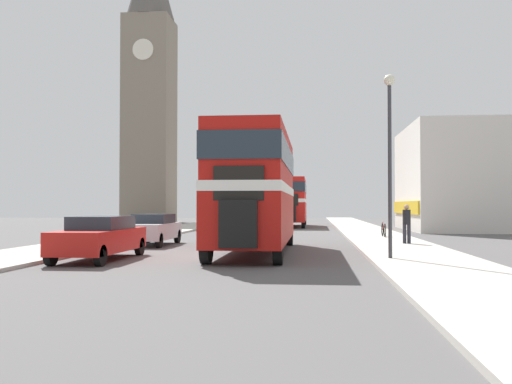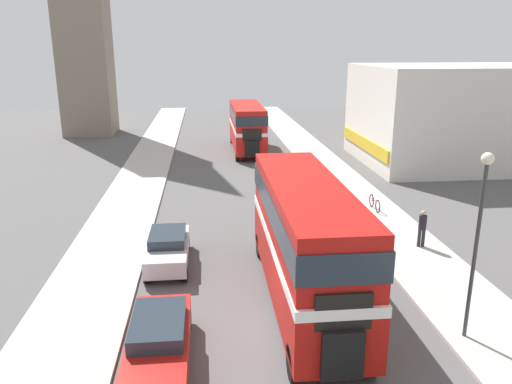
{
  "view_description": "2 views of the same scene",
  "coord_description": "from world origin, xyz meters",
  "px_view_note": "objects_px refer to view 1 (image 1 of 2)",
  "views": [
    {
      "loc": [
        3.23,
        -19.46,
        1.79
      ],
      "look_at": [
        1.09,
        1.89,
        2.29
      ],
      "focal_mm": 40.0,
      "sensor_mm": 36.0,
      "label": 1
    },
    {
      "loc": [
        -2.24,
        -14.01,
        8.86
      ],
      "look_at": [
        0.0,
        7.87,
        2.39
      ],
      "focal_mm": 35.0,
      "sensor_mm": 36.0,
      "label": 2
    }
  ],
  "objects_px": {
    "street_lamp": "(390,137)",
    "bus_distant": "(291,198)",
    "car_parked_mid": "(153,229)",
    "church_tower": "(150,74)",
    "bicycle_on_pavement": "(384,230)",
    "car_parked_near": "(100,237)",
    "double_decker_bus": "(256,184)",
    "pedestrian_walking": "(407,221)"
  },
  "relations": [
    {
      "from": "bicycle_on_pavement",
      "to": "street_lamp",
      "type": "bearing_deg",
      "value": -95.97
    },
    {
      "from": "bus_distant",
      "to": "bicycle_on_pavement",
      "type": "xyz_separation_m",
      "value": [
        5.62,
        -17.25,
        -1.9
      ]
    },
    {
      "from": "street_lamp",
      "to": "church_tower",
      "type": "bearing_deg",
      "value": 116.04
    },
    {
      "from": "street_lamp",
      "to": "car_parked_near",
      "type": "bearing_deg",
      "value": -177.84
    },
    {
      "from": "bicycle_on_pavement",
      "to": "street_lamp",
      "type": "relative_size",
      "value": 0.3
    },
    {
      "from": "car_parked_near",
      "to": "car_parked_mid",
      "type": "height_order",
      "value": "car_parked_near"
    },
    {
      "from": "double_decker_bus",
      "to": "street_lamp",
      "type": "xyz_separation_m",
      "value": [
        4.58,
        -2.87,
        1.35
      ]
    },
    {
      "from": "pedestrian_walking",
      "to": "church_tower",
      "type": "height_order",
      "value": "church_tower"
    },
    {
      "from": "bus_distant",
      "to": "car_parked_mid",
      "type": "height_order",
      "value": "bus_distant"
    },
    {
      "from": "church_tower",
      "to": "car_parked_mid",
      "type": "bearing_deg",
      "value": -73.35
    },
    {
      "from": "bicycle_on_pavement",
      "to": "church_tower",
      "type": "bearing_deg",
      "value": 127.04
    },
    {
      "from": "car_parked_near",
      "to": "pedestrian_walking",
      "type": "height_order",
      "value": "pedestrian_walking"
    },
    {
      "from": "car_parked_mid",
      "to": "church_tower",
      "type": "height_order",
      "value": "church_tower"
    },
    {
      "from": "car_parked_near",
      "to": "pedestrian_walking",
      "type": "relative_size",
      "value": 2.75
    },
    {
      "from": "bicycle_on_pavement",
      "to": "street_lamp",
      "type": "distance_m",
      "value": 13.02
    },
    {
      "from": "pedestrian_walking",
      "to": "bicycle_on_pavement",
      "type": "distance_m",
      "value": 5.41
    },
    {
      "from": "bicycle_on_pavement",
      "to": "church_tower",
      "type": "distance_m",
      "value": 38.04
    },
    {
      "from": "car_parked_near",
      "to": "street_lamp",
      "type": "xyz_separation_m",
      "value": [
        9.4,
        0.35,
        3.21
      ]
    },
    {
      "from": "double_decker_bus",
      "to": "car_parked_near",
      "type": "distance_m",
      "value": 6.09
    },
    {
      "from": "bus_distant",
      "to": "street_lamp",
      "type": "distance_m",
      "value": 30.09
    },
    {
      "from": "bus_distant",
      "to": "church_tower",
      "type": "distance_m",
      "value": 22.94
    },
    {
      "from": "bicycle_on_pavement",
      "to": "street_lamp",
      "type": "height_order",
      "value": "street_lamp"
    },
    {
      "from": "car_parked_mid",
      "to": "bicycle_on_pavement",
      "type": "relative_size",
      "value": 2.35
    },
    {
      "from": "bicycle_on_pavement",
      "to": "pedestrian_walking",
      "type": "bearing_deg",
      "value": -86.3
    },
    {
      "from": "bus_distant",
      "to": "pedestrian_walking",
      "type": "distance_m",
      "value": 23.43
    },
    {
      "from": "bus_distant",
      "to": "street_lamp",
      "type": "bearing_deg",
      "value": -81.74
    },
    {
      "from": "pedestrian_walking",
      "to": "street_lamp",
      "type": "height_order",
      "value": "street_lamp"
    },
    {
      "from": "double_decker_bus",
      "to": "bus_distant",
      "type": "height_order",
      "value": "double_decker_bus"
    },
    {
      "from": "double_decker_bus",
      "to": "street_lamp",
      "type": "bearing_deg",
      "value": -32.1
    },
    {
      "from": "bicycle_on_pavement",
      "to": "church_tower",
      "type": "height_order",
      "value": "church_tower"
    },
    {
      "from": "car_parked_mid",
      "to": "double_decker_bus",
      "type": "bearing_deg",
      "value": -36.47
    },
    {
      "from": "street_lamp",
      "to": "church_tower",
      "type": "distance_m",
      "value": 46.37
    },
    {
      "from": "car_parked_mid",
      "to": "street_lamp",
      "type": "xyz_separation_m",
      "value": [
        9.61,
        -6.59,
        3.22
      ]
    },
    {
      "from": "car_parked_near",
      "to": "car_parked_mid",
      "type": "relative_size",
      "value": 1.14
    },
    {
      "from": "pedestrian_walking",
      "to": "bicycle_on_pavement",
      "type": "xyz_separation_m",
      "value": [
        -0.35,
        5.37,
        -0.6
      ]
    },
    {
      "from": "car_parked_near",
      "to": "street_lamp",
      "type": "bearing_deg",
      "value": 2.16
    },
    {
      "from": "double_decker_bus",
      "to": "bicycle_on_pavement",
      "type": "height_order",
      "value": "double_decker_bus"
    },
    {
      "from": "bus_distant",
      "to": "church_tower",
      "type": "relative_size",
      "value": 0.31
    },
    {
      "from": "bus_distant",
      "to": "double_decker_bus",
      "type": "bearing_deg",
      "value": -90.56
    },
    {
      "from": "street_lamp",
      "to": "bus_distant",
      "type": "bearing_deg",
      "value": 98.26
    },
    {
      "from": "bus_distant",
      "to": "street_lamp",
      "type": "xyz_separation_m",
      "value": [
        4.32,
        -29.73,
        1.57
      ]
    },
    {
      "from": "street_lamp",
      "to": "church_tower",
      "type": "relative_size",
      "value": 0.19
    }
  ]
}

